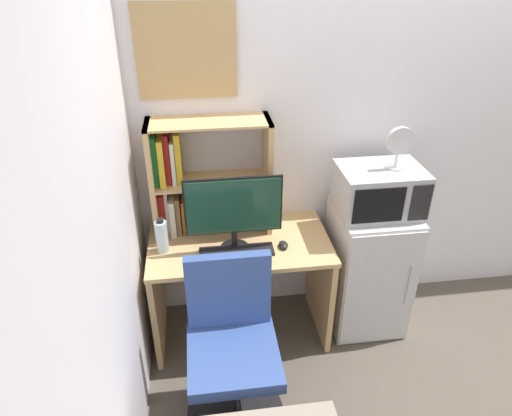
{
  "coord_description": "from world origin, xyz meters",
  "views": [
    {
      "loc": [
        -1.2,
        -2.68,
        2.36
      ],
      "look_at": [
        -0.89,
        -0.34,
        1.0
      ],
      "focal_mm": 32.28,
      "sensor_mm": 36.0,
      "label": 1
    }
  ],
  "objects_px": {
    "keyboard": "(237,252)",
    "desk_fan": "(399,145)",
    "monitor": "(234,209)",
    "wall_corkboard": "(186,52)",
    "desk_chair": "(233,355)",
    "computer_mouse": "(283,245)",
    "water_bottle": "(162,236)",
    "mini_fridge": "(368,268)",
    "microwave": "(379,190)",
    "hutch_bookshelf": "(191,179)"
  },
  "relations": [
    {
      "from": "keyboard",
      "to": "desk_fan",
      "type": "distance_m",
      "value": 1.14
    },
    {
      "from": "keyboard",
      "to": "water_bottle",
      "type": "xyz_separation_m",
      "value": [
        -0.44,
        0.08,
        0.09
      ]
    },
    {
      "from": "water_bottle",
      "to": "desk_fan",
      "type": "bearing_deg",
      "value": 1.74
    },
    {
      "from": "monitor",
      "to": "desk_chair",
      "type": "bearing_deg",
      "value": -97.45
    },
    {
      "from": "hutch_bookshelf",
      "to": "desk_fan",
      "type": "bearing_deg",
      "value": -8.73
    },
    {
      "from": "monitor",
      "to": "desk_fan",
      "type": "height_order",
      "value": "desk_fan"
    },
    {
      "from": "computer_mouse",
      "to": "desk_fan",
      "type": "bearing_deg",
      "value": 8.73
    },
    {
      "from": "hutch_bookshelf",
      "to": "keyboard",
      "type": "xyz_separation_m",
      "value": [
        0.24,
        -0.31,
        -0.34
      ]
    },
    {
      "from": "wall_corkboard",
      "to": "water_bottle",
      "type": "bearing_deg",
      "value": -122.75
    },
    {
      "from": "mini_fridge",
      "to": "microwave",
      "type": "relative_size",
      "value": 1.76
    },
    {
      "from": "computer_mouse",
      "to": "wall_corkboard",
      "type": "xyz_separation_m",
      "value": [
        -0.51,
        0.4,
        1.07
      ]
    },
    {
      "from": "monitor",
      "to": "computer_mouse",
      "type": "distance_m",
      "value": 0.39
    },
    {
      "from": "desk_fan",
      "to": "desk_chair",
      "type": "bearing_deg",
      "value": -149.96
    },
    {
      "from": "desk_fan",
      "to": "wall_corkboard",
      "type": "relative_size",
      "value": 0.46
    },
    {
      "from": "water_bottle",
      "to": "desk_fan",
      "type": "distance_m",
      "value": 1.5
    },
    {
      "from": "computer_mouse",
      "to": "monitor",
      "type": "bearing_deg",
      "value": 175.12
    },
    {
      "from": "keyboard",
      "to": "desk_chair",
      "type": "height_order",
      "value": "desk_chair"
    },
    {
      "from": "hutch_bookshelf",
      "to": "monitor",
      "type": "bearing_deg",
      "value": -48.79
    },
    {
      "from": "keyboard",
      "to": "desk_fan",
      "type": "height_order",
      "value": "desk_fan"
    },
    {
      "from": "wall_corkboard",
      "to": "monitor",
      "type": "bearing_deg",
      "value": -60.78
    },
    {
      "from": "hutch_bookshelf",
      "to": "keyboard",
      "type": "height_order",
      "value": "hutch_bookshelf"
    },
    {
      "from": "monitor",
      "to": "desk_chair",
      "type": "relative_size",
      "value": 0.58
    },
    {
      "from": "hutch_bookshelf",
      "to": "mini_fridge",
      "type": "height_order",
      "value": "hutch_bookshelf"
    },
    {
      "from": "monitor",
      "to": "desk_fan",
      "type": "relative_size",
      "value": 2.18
    },
    {
      "from": "desk_fan",
      "to": "computer_mouse",
      "type": "bearing_deg",
      "value": -171.27
    },
    {
      "from": "desk_fan",
      "to": "mini_fridge",
      "type": "bearing_deg",
      "value": 178.13
    },
    {
      "from": "monitor",
      "to": "water_bottle",
      "type": "distance_m",
      "value": 0.46
    },
    {
      "from": "keyboard",
      "to": "mini_fridge",
      "type": "distance_m",
      "value": 0.96
    },
    {
      "from": "hutch_bookshelf",
      "to": "water_bottle",
      "type": "distance_m",
      "value": 0.39
    },
    {
      "from": "keyboard",
      "to": "computer_mouse",
      "type": "relative_size",
      "value": 5.31
    },
    {
      "from": "microwave",
      "to": "mini_fridge",
      "type": "bearing_deg",
      "value": -90.19
    },
    {
      "from": "computer_mouse",
      "to": "water_bottle",
      "type": "relative_size",
      "value": 0.38
    },
    {
      "from": "hutch_bookshelf",
      "to": "microwave",
      "type": "distance_m",
      "value": 1.16
    },
    {
      "from": "computer_mouse",
      "to": "mini_fridge",
      "type": "bearing_deg",
      "value": 10.08
    },
    {
      "from": "mini_fridge",
      "to": "desk_chair",
      "type": "xyz_separation_m",
      "value": [
        -0.98,
        -0.61,
        -0.03
      ]
    },
    {
      "from": "monitor",
      "to": "mini_fridge",
      "type": "height_order",
      "value": "monitor"
    },
    {
      "from": "desk_fan",
      "to": "wall_corkboard",
      "type": "distance_m",
      "value": 1.33
    },
    {
      "from": "monitor",
      "to": "wall_corkboard",
      "type": "height_order",
      "value": "wall_corkboard"
    },
    {
      "from": "water_bottle",
      "to": "microwave",
      "type": "xyz_separation_m",
      "value": [
        1.34,
        0.05,
        0.19
      ]
    },
    {
      "from": "computer_mouse",
      "to": "wall_corkboard",
      "type": "bearing_deg",
      "value": 141.54
    },
    {
      "from": "water_bottle",
      "to": "monitor",
      "type": "bearing_deg",
      "value": -5.06
    },
    {
      "from": "water_bottle",
      "to": "mini_fridge",
      "type": "relative_size",
      "value": 0.25
    },
    {
      "from": "hutch_bookshelf",
      "to": "desk_chair",
      "type": "bearing_deg",
      "value": -78.25
    },
    {
      "from": "monitor",
      "to": "wall_corkboard",
      "type": "distance_m",
      "value": 0.92
    },
    {
      "from": "mini_fridge",
      "to": "desk_chair",
      "type": "height_order",
      "value": "desk_chair"
    },
    {
      "from": "mini_fridge",
      "to": "hutch_bookshelf",
      "type": "bearing_deg",
      "value": 170.8
    },
    {
      "from": "keyboard",
      "to": "microwave",
      "type": "xyz_separation_m",
      "value": [
        0.9,
        0.13,
        0.28
      ]
    },
    {
      "from": "hutch_bookshelf",
      "to": "microwave",
      "type": "height_order",
      "value": "hutch_bookshelf"
    },
    {
      "from": "mini_fridge",
      "to": "microwave",
      "type": "distance_m",
      "value": 0.59
    },
    {
      "from": "keyboard",
      "to": "mini_fridge",
      "type": "height_order",
      "value": "mini_fridge"
    }
  ]
}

